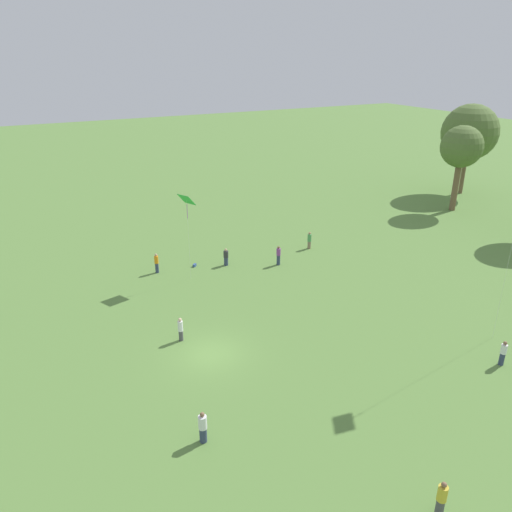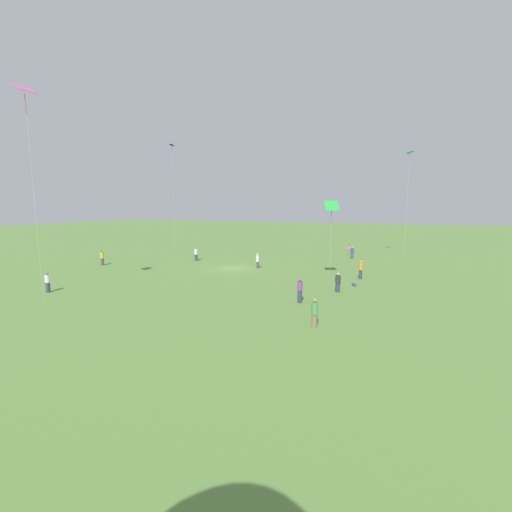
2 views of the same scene
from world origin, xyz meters
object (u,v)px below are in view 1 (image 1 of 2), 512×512
(person_9, at_px, (309,240))
(person_1, at_px, (226,257))
(person_5, at_px, (503,353))
(person_2, at_px, (157,263))
(kite_2, at_px, (187,201))
(person_4, at_px, (441,499))
(person_7, at_px, (181,329))
(picnic_bag_0, at_px, (195,265))
(person_8, at_px, (278,255))
(person_6, at_px, (203,427))

(person_9, bearing_deg, person_1, 14.31)
(person_5, bearing_deg, person_9, 67.59)
(person_2, distance_m, kite_2, 6.96)
(person_1, bearing_deg, person_9, 49.76)
(person_9, xyz_separation_m, kite_2, (1.26, -12.97, 6.12))
(person_4, relative_size, kite_2, 0.24)
(person_7, xyz_separation_m, picnic_bag_0, (-11.30, 5.33, -0.75))
(person_2, xyz_separation_m, person_9, (1.39, 15.15, -0.06))
(person_2, distance_m, person_5, 27.96)
(person_1, distance_m, person_9, 9.04)
(person_1, relative_size, person_8, 0.89)
(person_6, bearing_deg, person_5, 19.65)
(person_8, relative_size, picnic_bag_0, 4.23)
(person_8, distance_m, picnic_bag_0, 7.73)
(person_5, bearing_deg, kite_2, 99.45)
(person_8, distance_m, kite_2, 10.26)
(kite_2, distance_m, picnic_bag_0, 7.36)
(person_2, height_order, person_5, person_2)
(person_5, bearing_deg, person_8, 80.79)
(person_9, bearing_deg, kite_2, 20.20)
(person_9, bearing_deg, person_7, 45.52)
(picnic_bag_0, bearing_deg, person_4, -0.52)
(person_4, distance_m, person_8, 27.30)
(person_6, relative_size, person_8, 0.99)
(person_1, height_order, kite_2, kite_2)
(person_5, xyz_separation_m, person_6, (-2.48, -19.13, 0.05))
(person_2, xyz_separation_m, person_8, (3.47, 10.42, 0.00))
(person_2, relative_size, person_4, 0.99)
(person_6, xyz_separation_m, picnic_bag_0, (-20.84, 7.56, -0.77))
(person_7, relative_size, kite_2, 0.23)
(person_1, relative_size, person_6, 0.90)
(person_4, relative_size, picnic_bag_0, 4.23)
(person_6, relative_size, person_9, 1.05)
(kite_2, bearing_deg, picnic_bag_0, -7.35)
(kite_2, bearing_deg, person_4, -157.47)
(person_1, distance_m, person_7, 13.01)
(person_5, bearing_deg, person_6, 150.57)
(person_9, bearing_deg, person_6, 60.32)
(person_2, relative_size, person_8, 0.99)
(person_5, bearing_deg, person_4, -174.44)
(person_4, bearing_deg, person_5, 110.47)
(person_7, bearing_deg, person_2, 64.01)
(person_7, bearing_deg, picnic_bag_0, 48.10)
(person_2, height_order, person_4, person_4)
(person_6, bearing_deg, person_9, 72.70)
(person_4, distance_m, person_9, 30.82)
(person_1, bearing_deg, picnic_bag_0, -151.39)
(person_1, height_order, person_6, person_6)
(person_1, distance_m, person_8, 4.81)
(person_2, xyz_separation_m, person_5, (23.59, 15.00, -0.07))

